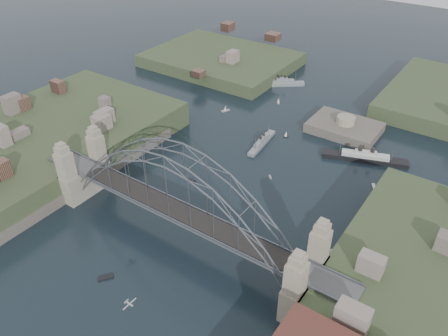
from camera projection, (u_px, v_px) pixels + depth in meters
ground at (180, 239)px, 103.21m from camera, size 500.00×500.00×0.00m
bridge at (177, 197)px, 96.24m from camera, size 84.00×13.80×24.60m
shore_west at (28, 156)px, 129.03m from camera, size 50.50×90.00×12.00m
headland_nw at (221, 64)px, 193.16m from camera, size 60.00×45.00×9.00m
fort_island at (344, 132)px, 145.21m from camera, size 22.00×16.00×9.40m
naval_cruiser_near at (262, 142)px, 137.80m from camera, size 3.96×16.46×4.90m
naval_cruiser_far at (282, 83)px, 174.84m from camera, size 15.74×13.07×6.09m
ocean_liner at (365, 158)px, 130.17m from camera, size 24.43×11.46×6.07m
aeroplane at (129, 303)px, 77.72m from camera, size 1.67×3.16×0.46m
small_boat_a at (192, 180)px, 122.13m from camera, size 2.24×0.78×0.45m
small_boat_b at (270, 177)px, 123.47m from camera, size 1.54×1.60×0.45m
small_boat_c at (106, 278)px, 93.29m from camera, size 2.82×3.26×0.45m
small_boat_d at (374, 186)px, 119.85m from camera, size 1.87×2.52×0.45m
small_boat_e at (225, 109)px, 156.63m from camera, size 2.50×3.32×2.38m
small_boat_f at (286, 134)px, 141.49m from camera, size 1.59×1.52×2.38m
small_boat_h at (278, 101)px, 161.79m from camera, size 1.52×1.85×2.38m
small_boat_i at (335, 251)px, 99.80m from camera, size 2.55×2.37×0.45m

